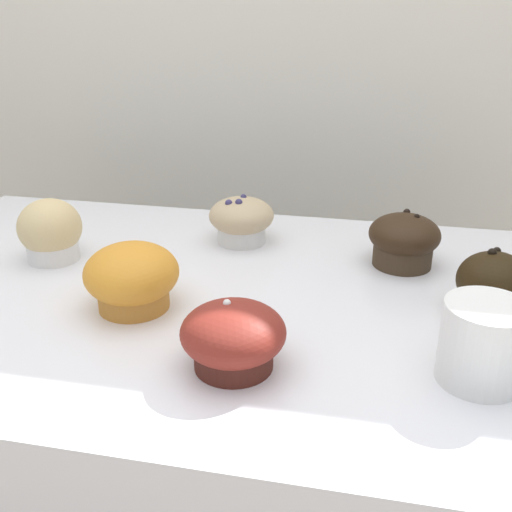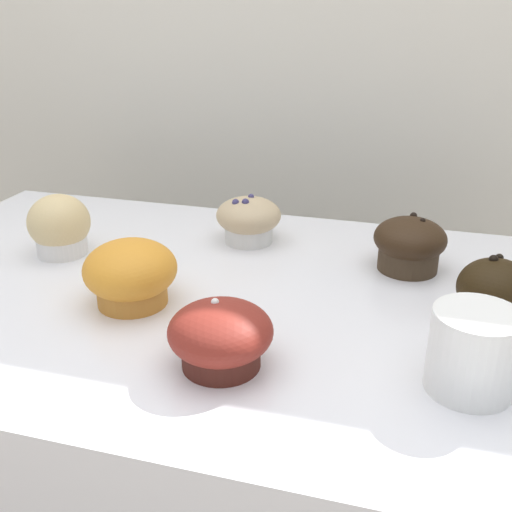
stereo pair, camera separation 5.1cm
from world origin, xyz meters
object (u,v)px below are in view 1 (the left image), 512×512
Objects in this scene: muffin_back_left at (404,240)px; muffin_front_right at (493,286)px; muffin_front_center at (132,277)px; muffin_back_center at (50,232)px; muffin_back_right at (241,219)px; coffee_cup at (485,341)px; muffin_front_left at (233,337)px.

muffin_front_right is (0.10, -0.13, -0.00)m from muffin_back_left.
muffin_back_center reaches higher than muffin_front_center.
muffin_front_center is 0.21m from muffin_back_center.
muffin_front_center is 0.26m from muffin_back_right.
muffin_back_left reaches higher than muffin_back_right.
muffin_back_center is (-0.26, -0.13, 0.01)m from muffin_back_right.
muffin_back_right is 0.87× the size of coffee_cup.
muffin_front_center is 0.42m from coffee_cup.
muffin_back_right is (-0.25, 0.04, -0.00)m from muffin_back_left.
muffin_back_left is 0.16m from muffin_front_right.
muffin_back_right is 1.10× the size of muffin_back_center.
muffin_front_center is at bearing -148.83° from muffin_back_left.
muffin_back_right is at bearing 135.91° from coffee_cup.
muffin_back_right is 0.92× the size of muffin_front_left.
muffin_front_right is at bearing -50.28° from muffin_back_left.
muffin_front_right is at bearing -3.75° from muffin_back_center.
muffin_front_right is 0.15m from coffee_cup.
muffin_front_right reaches higher than muffin_front_left.
muffin_front_right is at bearing 78.67° from coffee_cup.
muffin_front_right reaches higher than muffin_back_right.
muffin_front_center is at bearing -109.16° from muffin_back_right.
muffin_front_center and muffin_front_right have the same top height.
muffin_front_center is at bearing 169.85° from coffee_cup.
muffin_back_right is at bearing 70.84° from muffin_front_center.
muffin_front_right is 0.62m from muffin_back_center.
coffee_cup is at bearing -10.15° from muffin_front_center.
muffin_front_left is at bearing -78.33° from muffin_back_right.
muffin_back_right is 0.45m from coffee_cup.
muffin_front_left is 0.34m from muffin_front_right.
muffin_front_center is 0.19m from muffin_front_left.
muffin_front_center is 1.06× the size of muffin_front_left.
muffin_front_center is at bearing 146.41° from muffin_front_left.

